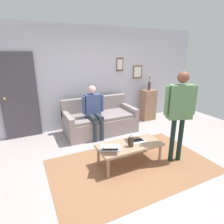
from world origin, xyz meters
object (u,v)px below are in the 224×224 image
interior_door (19,97)px  laptop_left (136,139)px  coffee_table (130,146)px  couch (100,121)px  side_shelf (148,105)px  french_press (131,141)px  person_standing (180,106)px  laptop_center (110,148)px  flower_vase (149,85)px  person_seated (94,109)px

interior_door → laptop_left: (-1.92, 2.12, -0.57)m
coffee_table → couch: bearing=-92.9°
coffee_table → side_shelf: side_shelf is taller
coffee_table → french_press: 0.17m
side_shelf → person_standing: (0.95, 2.18, 0.64)m
coffee_table → laptop_center: bearing=4.5°
person_standing → coffee_table: bearing=-18.8°
couch → coffee_table: couch is taller
laptop_center → person_standing: (-1.28, 0.26, 0.65)m
interior_door → flower_vase: 3.56m
person_seated → interior_door: bearing=-25.7°
couch → person_standing: person_standing is taller
flower_vase → laptop_center: bearing=40.9°
interior_door → couch: interior_door is taller
french_press → flower_vase: 2.75m
interior_door → person_standing: (-2.59, 2.48, 0.08)m
interior_door → person_seated: 1.78m
laptop_center → french_press: french_press is taller
laptop_left → laptop_center: bearing=9.2°
couch → flower_vase: (-1.72, -0.24, 0.79)m
laptop_left → couch: bearing=-86.3°
flower_vase → couch: bearing=7.9°
laptop_left → laptop_center: size_ratio=0.76×
flower_vase → person_standing: bearing=66.5°
french_press → person_seated: size_ratio=0.19×
laptop_left → person_standing: 1.00m
coffee_table → french_press: french_press is taller
couch → laptop_center: 1.77m
interior_door → couch: size_ratio=1.12×
laptop_left → french_press: 0.26m
flower_vase → side_shelf: bearing=84.2°
interior_door → french_press: size_ratio=8.45×
coffee_table → french_press: bearing=74.9°
laptop_center → person_standing: bearing=168.6°
side_shelf → flower_vase: size_ratio=1.99×
laptop_left → french_press: (0.21, 0.14, 0.07)m
laptop_left → person_standing: size_ratio=0.20×
coffee_table → laptop_left: size_ratio=3.45×
laptop_left → person_seated: (0.35, -1.36, 0.28)m
coffee_table → french_press: size_ratio=5.00×
person_standing → person_seated: size_ratio=1.35×
interior_door → side_shelf: 3.60m
interior_door → person_standing: 3.59m
laptop_left → flower_vase: flower_vase is taller
laptop_center → laptop_left: bearing=-170.8°
person_seated → coffee_table: bearing=96.4°
coffee_table → person_seated: bearing=-83.6°
interior_door → laptop_center: size_ratio=4.44×
laptop_center → couch: bearing=-106.6°
side_shelf → interior_door: bearing=-4.8°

